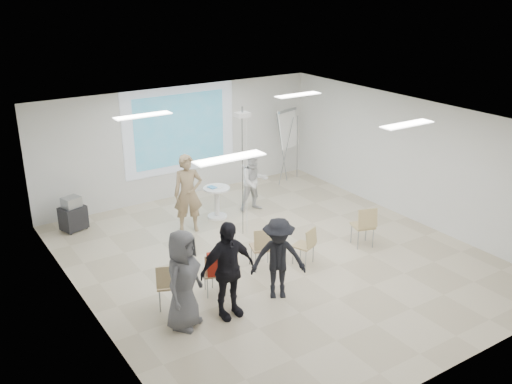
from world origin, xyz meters
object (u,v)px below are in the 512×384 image
laptop (222,268)px  flipchart_easel (288,129)px  chair_far_left (168,282)px  chair_right_inner (306,243)px  player_left (188,188)px  chair_center (263,245)px  pedestal_table (217,200)px  chair_right_far (365,224)px  chair_left_mid (215,270)px  audience_mid (278,253)px  av_cart (73,215)px  chair_left_inner (225,268)px  player_right (254,178)px  audience_outer (183,274)px  audience_left (227,263)px

laptop → flipchart_easel: size_ratio=0.14×
flipchart_easel → chair_far_left: bearing=-160.8°
chair_right_inner → player_left: bearing=91.6°
player_left → chair_center: size_ratio=2.24×
pedestal_table → flipchart_easel: bearing=21.6°
chair_far_left → chair_right_far: bearing=22.7°
chair_center → flipchart_easel: 5.54m
chair_center → chair_left_mid: bearing=-146.7°
chair_left_mid → audience_mid: (0.96, -0.68, 0.38)m
chair_left_mid → flipchart_easel: bearing=62.2°
chair_center → laptop: chair_center is taller
chair_center → av_cart: size_ratio=1.14×
pedestal_table → player_left: player_left is taller
chair_far_left → flipchart_easel: flipchart_easel is taller
chair_left_inner → chair_right_far: bearing=-6.3°
pedestal_table → laptop: 3.48m
player_right → av_cart: size_ratio=2.08×
audience_mid → flipchart_easel: size_ratio=0.84×
chair_left_inner → chair_right_inner: (1.95, -0.01, 0.01)m
chair_right_inner → pedestal_table: bearing=74.0°
chair_far_left → pedestal_table: bearing=72.0°
chair_center → audience_mid: audience_mid is taller
player_left → chair_left_mid: size_ratio=2.39×
audience_mid → audience_outer: audience_outer is taller
av_cart → audience_mid: bearing=-83.7°
chair_left_mid → chair_center: chair_center is taller
chair_left_mid → audience_mid: bearing=-15.2°
chair_right_inner → laptop: size_ratio=2.79×
pedestal_table → chair_left_inner: (-1.61, -3.17, 0.02)m
chair_left_inner → chair_center: (1.06, 0.29, 0.08)m
player_left → chair_left_inner: bearing=-84.6°
chair_right_inner → audience_left: 2.52m
chair_far_left → flipchart_easel: bearing=60.2°
player_left → audience_left: 3.79m
chair_left_inner → av_cart: size_ratio=0.97×
audience_outer → av_cart: 5.08m
chair_left_inner → audience_left: 1.03m
chair_left_inner → av_cart: av_cart is taller
player_left → chair_center: player_left is taller
audience_outer → audience_mid: bearing=-37.7°
audience_mid → audience_outer: 1.90m
player_left → laptop: player_left is taller
chair_left_mid → audience_mid: size_ratio=0.49×
pedestal_table → chair_right_far: 3.75m
player_right → laptop: player_right is taller
laptop → flipchart_easel: bearing=-142.8°
chair_right_far → audience_outer: size_ratio=0.48×
player_left → chair_far_left: player_left is taller
chair_left_mid → chair_center: 1.35m
chair_left_inner → audience_outer: bearing=-157.0°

